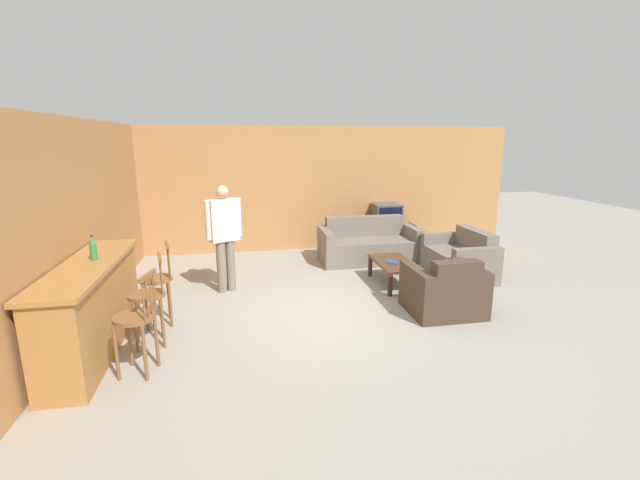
% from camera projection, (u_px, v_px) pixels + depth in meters
% --- Properties ---
extents(ground_plane, '(24.00, 24.00, 0.00)m').
position_uv_depth(ground_plane, '(338.00, 315.00, 5.83)').
color(ground_plane, gray).
extents(wall_back, '(9.40, 0.08, 2.60)m').
position_uv_depth(wall_back, '(299.00, 189.00, 9.05)').
color(wall_back, '#B27A47').
rests_on(wall_back, ground_plane).
extents(wall_left, '(0.08, 8.68, 2.60)m').
position_uv_depth(wall_left, '(100.00, 212.00, 6.22)').
color(wall_left, '#B27A47').
rests_on(wall_left, ground_plane).
extents(bar_counter, '(0.55, 2.28, 1.02)m').
position_uv_depth(bar_counter, '(92.00, 307.00, 4.74)').
color(bar_counter, '#A87038').
rests_on(bar_counter, ground_plane).
extents(bar_chair_near, '(0.49, 0.49, 1.06)m').
position_uv_depth(bar_chair_near, '(136.00, 323.00, 4.26)').
color(bar_chair_near, brown).
rests_on(bar_chair_near, ground_plane).
extents(bar_chair_mid, '(0.48, 0.48, 1.06)m').
position_uv_depth(bar_chair_mid, '(149.00, 300.00, 4.87)').
color(bar_chair_mid, brown).
rests_on(bar_chair_mid, ground_plane).
extents(bar_chair_far, '(0.48, 0.48, 1.06)m').
position_uv_depth(bar_chair_far, '(158.00, 283.00, 5.42)').
color(bar_chair_far, brown).
rests_on(bar_chair_far, ground_plane).
extents(couch_far, '(1.89, 0.91, 0.84)m').
position_uv_depth(couch_far, '(368.00, 246.00, 8.37)').
color(couch_far, '#70665B').
rests_on(couch_far, ground_plane).
extents(armchair_near, '(0.95, 0.86, 0.82)m').
position_uv_depth(armchair_near, '(444.00, 292.00, 5.83)').
color(armchair_near, '#423328').
rests_on(armchair_near, ground_plane).
extents(loveseat_right, '(0.83, 1.34, 0.81)m').
position_uv_depth(loveseat_right, '(460.00, 259.00, 7.45)').
color(loveseat_right, '#70665B').
rests_on(loveseat_right, ground_plane).
extents(coffee_table, '(0.58, 1.08, 0.39)m').
position_uv_depth(coffee_table, '(394.00, 265.00, 6.97)').
color(coffee_table, '#472D1E').
rests_on(coffee_table, ground_plane).
extents(tv_unit, '(1.23, 0.45, 0.52)m').
position_uv_depth(tv_unit, '(386.00, 237.00, 9.33)').
color(tv_unit, black).
rests_on(tv_unit, ground_plane).
extents(tv, '(0.57, 0.52, 0.46)m').
position_uv_depth(tv, '(386.00, 215.00, 9.22)').
color(tv, '#4C4C4C').
rests_on(tv, tv_unit).
extents(bottle, '(0.07, 0.07, 0.29)m').
position_uv_depth(bottle, '(93.00, 249.00, 4.73)').
color(bottle, '#2D7F3D').
rests_on(bottle, bar_counter).
extents(book_on_table, '(0.22, 0.20, 0.03)m').
position_uv_depth(book_on_table, '(393.00, 262.00, 6.87)').
color(book_on_table, navy).
rests_on(book_on_table, coffee_table).
extents(person_by_window, '(0.53, 0.36, 1.66)m').
position_uv_depth(person_by_window, '(224.00, 233.00, 6.54)').
color(person_by_window, '#756B5B').
rests_on(person_by_window, ground_plane).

